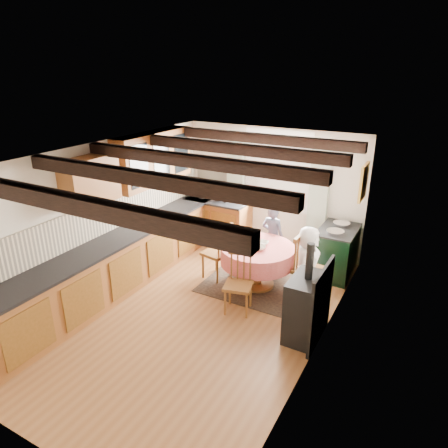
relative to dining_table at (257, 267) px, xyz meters
The scene contains 41 objects.
floor 1.26m from the dining_table, 111.85° to the right, with size 3.60×5.50×0.00m, color #935E34.
ceiling 2.37m from the dining_table, 111.85° to the right, with size 3.60×5.50×0.00m, color white.
wall_back 1.89m from the dining_table, 105.41° to the left, with size 3.60×0.00×2.40m, color silver.
wall_front 3.98m from the dining_table, 96.62° to the right, with size 3.60×0.00×2.40m, color silver.
wall_left 2.65m from the dining_table, 153.52° to the right, with size 0.00×5.50×2.40m, color silver.
wall_right 1.94m from the dining_table, 39.67° to the right, with size 0.00×5.50×2.40m, color silver.
beam_a 3.70m from the dining_table, 98.19° to the right, with size 3.60×0.16×0.16m, color black.
beam_b 2.91m from the dining_table, 101.96° to the right, with size 3.60×0.16×0.16m, color black.
beam_c 2.29m from the dining_table, 111.85° to the right, with size 3.60×0.16×0.16m, color black.
beam_d 2.00m from the dining_table, 165.01° to the right, with size 3.60×0.16×0.16m, color black.
beam_e 2.18m from the dining_table, 117.06° to the left, with size 3.60×0.16×0.16m, color black.
splash_left 2.52m from the dining_table, 159.80° to the right, with size 0.02×4.50×0.55m, color beige.
splash_back 2.32m from the dining_table, 132.00° to the left, with size 1.40×0.02×0.55m, color beige.
base_cabinet_left 2.25m from the dining_table, 150.11° to the right, with size 0.60×5.30×0.88m, color brown.
base_cabinet_back 2.01m from the dining_table, 138.43° to the left, with size 1.30×0.60×0.88m, color brown.
worktop_left 2.29m from the dining_table, 149.86° to the right, with size 0.64×5.30×0.04m, color black.
worktop_back 2.06m from the dining_table, 138.86° to the left, with size 1.30×0.64×0.04m, color black.
wall_cabinet_glass 2.62m from the dining_table, behind, with size 0.34×1.80×0.90m, color brown.
wall_cabinet_solid 2.95m from the dining_table, 145.66° to the right, with size 0.34×0.90×0.70m, color brown.
window_frame 2.06m from the dining_table, 102.21° to the left, with size 1.34×0.03×1.54m, color white.
window_pane 2.07m from the dining_table, 102.17° to the left, with size 1.20×0.01×1.40m, color white.
curtain_left 2.08m from the dining_table, 128.10° to the left, with size 0.35×0.10×2.10m, color #9BA692.
curtain_right 1.77m from the dining_table, 71.88° to the left, with size 0.35×0.10×2.10m, color #9BA692.
curtain_rod 2.41m from the dining_table, 102.86° to the left, with size 0.03×0.03×2.00m, color black.
wall_picture 2.22m from the dining_table, 41.77° to the left, with size 0.04×0.50×0.60m, color gold.
wall_plate 2.17m from the dining_table, 69.42° to the left, with size 0.30×0.30×0.02m, color silver.
rug 0.36m from the dining_table, ahead, with size 1.73×1.35×0.01m, color black.
dining_table is the anchor object (origin of this frame).
chair_near 0.82m from the dining_table, 85.70° to the right, with size 0.40×0.42×0.94m, color brown, non-canonical shape.
chair_left 0.76m from the dining_table, behind, with size 0.43×0.45×1.01m, color brown, non-canonical shape.
chair_right 0.87m from the dining_table, ahead, with size 0.45×0.47×1.05m, color brown, non-canonical shape.
aga_range 1.48m from the dining_table, 46.45° to the left, with size 0.61×0.95×0.88m, color black, non-canonical shape.
cast_iron_stove 1.49m from the dining_table, 39.09° to the right, with size 0.42×0.70×1.39m, color black, non-canonical shape.
child_far 0.80m from the dining_table, 93.87° to the left, with size 0.44×0.29×1.20m, color #4E556C.
child_right 0.85m from the dining_table, ahead, with size 0.59×0.38×1.20m, color white.
bowl_a 0.41m from the dining_table, 75.59° to the left, with size 0.20×0.20×0.05m, color silver.
bowl_b 0.41m from the dining_table, 48.97° to the right, with size 0.19×0.19×0.06m, color silver.
cup 0.41m from the dining_table, behind, with size 0.10×0.10×0.09m, color silver.
canister_tall 2.32m from the dining_table, 145.51° to the left, with size 0.14×0.14×0.24m, color #262628.
canister_wide 2.08m from the dining_table, 138.45° to the left, with size 0.20×0.20×0.22m, color #262628.
canister_slim 1.90m from the dining_table, 135.75° to the left, with size 0.09×0.09×0.25m, color #262628.
Camera 1 is at (2.89, -4.45, 3.51)m, focal length 32.90 mm.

